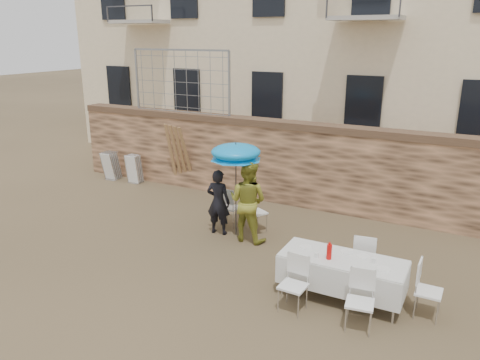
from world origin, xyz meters
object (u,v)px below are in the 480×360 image
at_px(soda_bottle, 329,252).
at_px(table_chair_front_left, 293,285).
at_px(umbrella, 236,155).
at_px(table_chair_front_right, 360,302).
at_px(table_chair_side, 429,290).
at_px(woman_dress, 248,201).
at_px(chair_stack_left, 115,164).
at_px(banquet_table, 343,260).
at_px(man_suit, 218,202).
at_px(couple_chair_right, 256,211).
at_px(table_chair_back, 364,257).
at_px(chair_stack_right, 137,168).
at_px(couple_chair_left, 230,206).

xyz_separation_m(soda_bottle, table_chair_front_left, (-0.40, -0.60, -0.43)).
bearing_deg(umbrella, table_chair_front_right, -34.05).
bearing_deg(table_chair_side, table_chair_front_left, 113.59).
height_order(woman_dress, table_chair_front_right, woman_dress).
xyz_separation_m(table_chair_front_left, chair_stack_left, (-7.84, 4.44, -0.02)).
bearing_deg(table_chair_front_right, chair_stack_left, 145.29).
relative_size(table_chair_side, chair_stack_left, 1.04).
bearing_deg(banquet_table, umbrella, 151.94).
relative_size(soda_bottle, table_chair_side, 0.27).
height_order(table_chair_side, chair_stack_left, table_chair_side).
xyz_separation_m(man_suit, chair_stack_left, (-5.15, 2.25, -0.30)).
distance_m(couple_chair_right, table_chair_front_left, 3.39).
height_order(woman_dress, soda_bottle, woman_dress).
bearing_deg(woman_dress, couple_chair_right, -83.09).
distance_m(man_suit, table_chair_side, 4.89).
height_order(banquet_table, chair_stack_left, chair_stack_left).
bearing_deg(couple_chair_right, chair_stack_left, 12.96).
bearing_deg(man_suit, soda_bottle, 145.32).
bearing_deg(umbrella, table_chair_back, -13.48).
bearing_deg(banquet_table, woman_dress, 150.44).
relative_size(chair_stack_left, chair_stack_right, 1.00).
bearing_deg(man_suit, table_chair_front_left, 133.40).
distance_m(table_chair_front_right, table_chair_side, 1.24).
relative_size(couple_chair_left, couple_chair_right, 1.00).
distance_m(couple_chair_left, table_chair_back, 3.69).
bearing_deg(man_suit, table_chair_front_right, 142.53).
xyz_separation_m(couple_chair_right, table_chair_front_right, (3.09, -2.74, 0.00)).
xyz_separation_m(couple_chair_right, table_chair_side, (3.99, -1.89, 0.00)).
height_order(man_suit, woman_dress, woman_dress).
height_order(table_chair_back, chair_stack_right, table_chair_back).
height_order(table_chair_front_left, table_chair_front_right, same).
relative_size(couple_chair_right, table_chair_side, 1.00).
relative_size(umbrella, table_chair_side, 2.10).
distance_m(man_suit, couple_chair_left, 0.62).
bearing_deg(couple_chair_left, man_suit, 90.10).
relative_size(couple_chair_right, table_chair_front_right, 1.00).
xyz_separation_m(woman_dress, banquet_table, (2.54, -1.44, -0.18)).
height_order(man_suit, couple_chair_left, man_suit).
xyz_separation_m(umbrella, soda_bottle, (2.69, -1.69, -0.99)).
xyz_separation_m(couple_chair_left, soda_bottle, (3.09, -2.14, 0.43)).
height_order(table_chair_front_left, table_chair_side, same).
bearing_deg(chair_stack_left, couple_chair_right, -16.20).
distance_m(umbrella, chair_stack_left, 6.12).
xyz_separation_m(table_chair_back, chair_stack_left, (-8.64, 2.89, -0.02)).
xyz_separation_m(table_chair_front_right, chair_stack_right, (-8.04, 4.44, -0.02)).
xyz_separation_m(couple_chair_left, table_chair_front_right, (3.79, -2.74, 0.00)).
distance_m(table_chair_back, chair_stack_right, 8.26).
distance_m(man_suit, table_chair_back, 3.56).
distance_m(man_suit, woman_dress, 0.76).
bearing_deg(couple_chair_left, couple_chair_right, -179.90).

